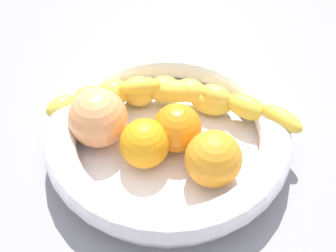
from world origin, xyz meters
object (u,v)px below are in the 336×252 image
fruit_bowl (168,135)px  orange_mid_right (177,128)px  banana_draped_right (210,100)px  peach_blush (98,118)px  banana_draped_left (139,94)px  orange_front (145,144)px  orange_mid_left (213,159)px

fruit_bowl → orange_mid_right: 2.18cm
banana_draped_right → fruit_bowl: bearing=108.3°
banana_draped_right → orange_mid_right: (-3.13, 6.15, 0.30)cm
orange_mid_right → peach_blush: (4.72, 8.66, 0.65)cm
banana_draped_left → orange_front: orange_front is taller
fruit_bowl → orange_mid_left: orange_mid_left is taller
fruit_bowl → banana_draped_right: 7.56cm
orange_mid_left → peach_blush: (10.95, 10.53, 0.38)cm
fruit_bowl → banana_draped_left: (7.34, 1.21, 1.34)cm
banana_draped_left → orange_mid_right: (-8.14, -2.09, 0.49)cm
banana_draped_right → orange_front: bearing=110.2°
banana_draped_right → orange_mid_left: (-9.36, 4.28, 0.57)cm
banana_draped_left → orange_front: bearing=164.6°
banana_draped_left → orange_mid_left: size_ratio=3.62×
orange_mid_right → peach_blush: peach_blush is taller
banana_draped_right → orange_mid_right: 6.91cm
fruit_bowl → peach_blush: (3.92, 7.78, 2.48)cm
fruit_bowl → banana_draped_left: banana_draped_left is taller
peach_blush → orange_mid_right: bearing=-118.6°
banana_draped_right → banana_draped_left: bearing=58.7°
fruit_bowl → banana_draped_right: banana_draped_right is taller
orange_front → orange_mid_right: same height
orange_mid_left → peach_blush: bearing=43.9°
orange_front → peach_blush: peach_blush is taller
banana_draped_left → peach_blush: (-3.42, 6.57, 1.14)cm
banana_draped_left → orange_mid_left: 14.93cm
fruit_bowl → orange_front: (-1.62, 3.68, 1.79)cm
orange_front → orange_mid_left: (-5.42, -6.43, 0.32)cm
banana_draped_left → peach_blush: peach_blush is taller
orange_mid_right → orange_front: bearing=100.2°
banana_draped_right → peach_blush: 14.93cm
banana_draped_left → banana_draped_right: 9.65cm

